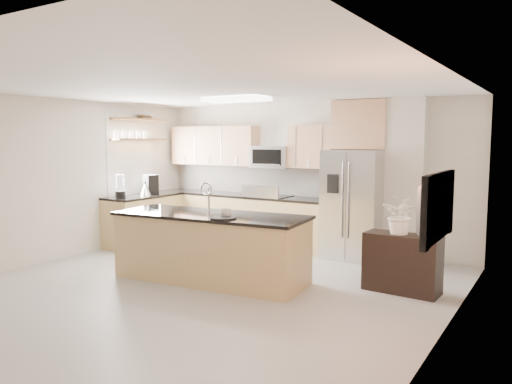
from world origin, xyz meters
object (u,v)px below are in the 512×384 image
Objects in this scene: credenza at (402,263)px; television at (426,206)px; blender at (120,188)px; bowl at (145,116)px; kettle at (145,189)px; flower_vase at (402,205)px; platter at (223,218)px; cup at (226,213)px; coffee_maker at (151,185)px; island at (211,247)px; range at (268,221)px; refrigerator at (354,205)px; microwave at (272,157)px.

television is (0.65, -1.66, 0.97)m from credenza.
blender is 1.53m from bowl.
bowl is at bearing 130.70° from kettle.
blender is 4.92m from flower_vase.
platter is at bearing -18.07° from blender.
bowl reaches higher than cup.
platter is at bearing -30.43° from coffee_maker.
island is 3.66m from bowl.
kettle is 4.89m from flower_vase.
coffee_maker reaches higher than range.
television is (5.58, -1.51, 0.25)m from blender.
island reaches higher than kettle.
bowl reaches higher than kettle.
refrigerator is at bearing 70.91° from cup.
microwave is at bearing 154.09° from credenza.
microwave is 0.27× the size of island.
platter is at bearing -37.82° from island.
coffee_maker is at bearing 67.89° from television.
island is 7.98× the size of platter.
microwave is at bearing 107.49° from cup.
island is at bearing 75.53° from television.
range is 2.79× the size of bowl.
microwave is 2.90m from platter.
bowl is (-3.09, 1.77, 1.44)m from platter.
refrigerator is at bearing 71.94° from platter.
bowl is at bearing 172.12° from flower_vase.
coffee_maker is at bearing 150.75° from cup.
island is at bearing -30.24° from coffee_maker.
television is at bearing -65.35° from credenza.
refrigerator reaches higher than coffee_maker.
platter is (0.02, -0.09, -0.05)m from cup.
credenza is (1.20, -1.42, -0.51)m from refrigerator.
refrigerator is 4.91× the size of coffee_maker.
television is at bearing -15.08° from blender.
flower_vase is at bearing 1.32° from blender.
refrigerator is 5.10× the size of platter.
flower_vase is (-0.02, -0.04, 0.75)m from credenza.
credenza is 2.36m from cup.
refrigerator reaches higher than cup.
flower_vase is (4.92, 0.11, 0.03)m from blender.
bowl is (-2.25, -0.80, 1.91)m from range.
range is at bearing 95.08° from island.
refrigerator is 1.92m from credenza.
island is (-1.20, -2.29, -0.42)m from refrigerator.
kettle is 5.91m from television.
television is at bearing -67.52° from flower_vase.
cup is 0.39× the size of coffee_maker.
flower_vase is (2.02, 0.97, 0.14)m from cup.
coffee_maker is 4.98m from flower_vase.
television reaches higher than kettle.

